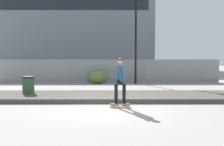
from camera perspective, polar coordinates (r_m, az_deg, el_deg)
ground_plane at (r=9.17m, az=-1.09°, el=-8.35°), size 120.00×120.00×0.00m
gravel_berm at (r=11.22m, az=-0.95°, el=-5.68°), size 15.28×2.83×0.20m
skateboard at (r=9.11m, az=1.97°, el=-8.05°), size 0.81×0.23×0.07m
skater at (r=8.96m, az=1.98°, el=-1.42°), size 0.72×0.59×1.82m
chain_fence at (r=18.74m, az=-0.71°, el=0.50°), size 17.67×0.06×1.85m
street_lamp at (r=18.27m, az=5.81°, el=10.73°), size 0.44×0.44×6.77m
parked_car_near at (r=21.96m, az=-15.58°, el=0.54°), size 4.52×2.19×1.66m
library_building at (r=50.73m, az=-8.93°, el=12.08°), size 30.84×14.34×19.23m
shrub_left at (r=18.08m, az=-3.62°, el=-0.94°), size 1.33×1.08×1.02m
trash_bin at (r=12.17m, az=-19.66°, el=-3.17°), size 0.59×0.59×1.03m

